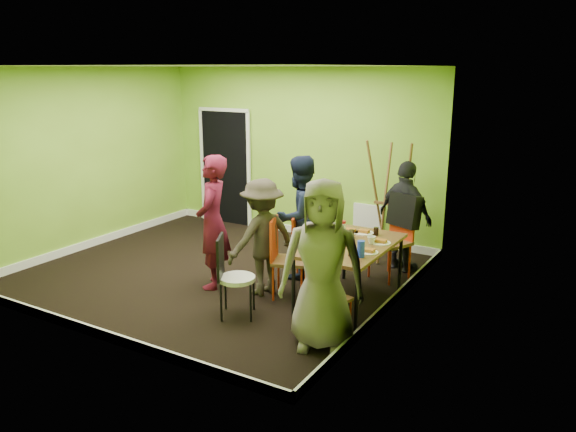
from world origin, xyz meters
name	(u,v)px	position (x,y,z in m)	size (l,w,h in m)	color
ground	(219,272)	(0.00, 0.00, 0.00)	(5.00, 5.00, 0.00)	black
room_walls	(218,203)	(-0.02, 0.04, 0.99)	(5.04, 4.54, 2.82)	#77A72A
dining_table	(351,248)	(2.00, -0.02, 0.70)	(0.90, 1.50, 0.75)	black
chair_left_far	(302,246)	(1.17, 0.28, 0.51)	(0.48, 0.48, 0.90)	red
chair_left_near	(283,253)	(1.20, -0.25, 0.56)	(0.53, 0.53, 1.00)	red
chair_back_end	(401,219)	(2.20, 1.18, 0.80)	(0.64, 0.68, 1.14)	red
chair_front_end	(327,294)	(2.15, -0.95, 0.48)	(0.42, 0.42, 0.85)	red
chair_bentwood	(231,272)	(0.99, -1.05, 0.53)	(0.50, 0.50, 0.95)	black
easel	(389,201)	(1.79, 1.79, 0.88)	(0.71, 0.67, 1.77)	brown
plate_near_left	(350,232)	(1.80, 0.41, 0.76)	(0.23, 0.23, 0.01)	white
plate_near_right	(321,249)	(1.80, -0.41, 0.76)	(0.23, 0.23, 0.01)	white
plate_far_back	(364,233)	(1.96, 0.46, 0.76)	(0.25, 0.25, 0.01)	white
plate_far_front	(332,258)	(2.05, -0.63, 0.76)	(0.24, 0.24, 0.01)	white
plate_wall_back	(381,243)	(2.30, 0.18, 0.76)	(0.23, 0.23, 0.01)	white
plate_wall_front	(369,252)	(2.31, -0.23, 0.76)	(0.22, 0.22, 0.01)	white
thermos	(343,233)	(1.90, -0.03, 0.87)	(0.06, 0.06, 0.24)	white
blue_bottle	(361,249)	(2.29, -0.41, 0.84)	(0.08, 0.08, 0.19)	blue
orange_bottle	(349,237)	(1.92, 0.10, 0.79)	(0.04, 0.04, 0.08)	red
glass_mid	(352,234)	(1.91, 0.21, 0.80)	(0.07, 0.07, 0.10)	black
glass_back	(376,231)	(2.12, 0.46, 0.80)	(0.06, 0.06, 0.10)	black
glass_front	(351,252)	(2.18, -0.43, 0.80)	(0.06, 0.06, 0.09)	black
cup_a	(329,243)	(1.82, -0.24, 0.80)	(0.12, 0.12, 0.09)	white
cup_b	(371,240)	(2.21, 0.10, 0.80)	(0.10, 0.10, 0.09)	white
person_standing	(213,222)	(0.25, -0.42, 0.87)	(0.63, 0.41, 1.73)	#530E20
person_left_far	(299,217)	(1.02, 0.46, 0.83)	(0.81, 0.63, 1.67)	black
person_left_near	(262,237)	(0.92, -0.29, 0.74)	(0.95, 0.55, 1.47)	#302A20
person_back_end	(405,217)	(2.17, 1.41, 0.78)	(0.91, 0.38, 1.56)	black
person_front_end	(322,265)	(2.21, -1.17, 0.88)	(0.86, 0.56, 1.75)	gray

